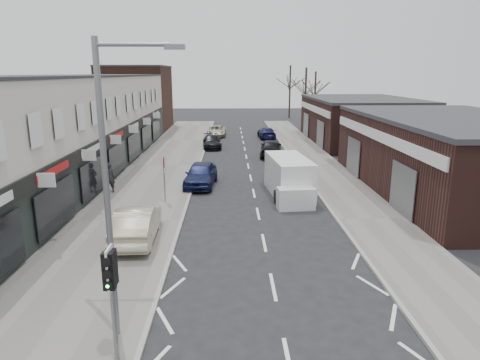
{
  "coord_description": "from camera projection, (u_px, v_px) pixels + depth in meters",
  "views": [
    {
      "loc": [
        -1.5,
        -11.56,
        7.26
      ],
      "look_at": [
        -1.03,
        7.02,
        2.6
      ],
      "focal_mm": 32.0,
      "sensor_mm": 36.0,
      "label": 1
    }
  ],
  "objects": [
    {
      "name": "parked_car_right_a",
      "position": [
        282.0,
        167.0,
        30.19
      ],
      "size": [
        1.91,
        5.04,
        1.64
      ],
      "primitive_type": "imported",
      "rotation": [
        0.0,
        0.0,
        3.11
      ],
      "color": "silver",
      "rests_on": "ground"
    },
    {
      "name": "shop_terrace_left",
      "position": [
        63.0,
        126.0,
        30.73
      ],
      "size": [
        8.0,
        41.0,
        7.1
      ],
      "primitive_type": "cube",
      "color": "beige",
      "rests_on": "ground"
    },
    {
      "name": "warning_sign",
      "position": [
        164.0,
        166.0,
        23.99
      ],
      "size": [
        0.12,
        0.8,
        2.7
      ],
      "color": "slate",
      "rests_on": "pavement_left"
    },
    {
      "name": "parked_car_left_c",
      "position": [
        217.0,
        131.0,
        50.41
      ],
      "size": [
        2.16,
        4.51,
        1.24
      ],
      "primitive_type": "imported",
      "rotation": [
        0.0,
        0.0,
        -0.02
      ],
      "color": "#BEB598",
      "rests_on": "ground"
    },
    {
      "name": "sedan_on_pavement",
      "position": [
        137.0,
        223.0,
        18.66
      ],
      "size": [
        1.79,
        4.68,
        1.52
      ],
      "primitive_type": "imported",
      "rotation": [
        0.0,
        0.0,
        3.18
      ],
      "color": "#B0A88D",
      "rests_on": "pavement_left"
    },
    {
      "name": "parked_car_right_c",
      "position": [
        267.0,
        133.0,
        48.71
      ],
      "size": [
        1.98,
        4.43,
        1.26
      ],
      "primitive_type": "imported",
      "rotation": [
        0.0,
        0.0,
        3.19
      ],
      "color": "#121539",
      "rests_on": "ground"
    },
    {
      "name": "brick_block_far",
      "position": [
        137.0,
        99.0,
        55.35
      ],
      "size": [
        8.0,
        10.0,
        8.0
      ],
      "primitive_type": "cube",
      "color": "#40241B",
      "rests_on": "ground"
    },
    {
      "name": "traffic_light",
      "position": [
        111.0,
        279.0,
        10.36
      ],
      "size": [
        0.28,
        0.6,
        3.1
      ],
      "color": "slate",
      "rests_on": "pavement_left"
    },
    {
      "name": "parked_car_left_a",
      "position": [
        201.0,
        174.0,
        28.15
      ],
      "size": [
        2.25,
        4.74,
        1.57
      ],
      "primitive_type": "imported",
      "rotation": [
        0.0,
        0.0,
        -0.09
      ],
      "color": "#161D45",
      "rests_on": "ground"
    },
    {
      "name": "parked_car_left_b",
      "position": [
        212.0,
        142.0,
        42.43
      ],
      "size": [
        2.09,
        4.48,
        1.27
      ],
      "primitive_type": "imported",
      "rotation": [
        0.0,
        0.0,
        0.07
      ],
      "color": "black",
      "rests_on": "ground"
    },
    {
      "name": "right_unit_near",
      "position": [
        456.0,
        157.0,
        26.34
      ],
      "size": [
        10.0,
        18.0,
        4.5
      ],
      "primitive_type": "cube",
      "color": "#381D19",
      "rests_on": "ground"
    },
    {
      "name": "tree_far_a",
      "position": [
        304.0,
        126.0,
        59.77
      ],
      "size": [
        3.6,
        3.6,
        8.0
      ],
      "primitive_type": null,
      "color": "#382D26",
      "rests_on": "ground"
    },
    {
      "name": "right_unit_far",
      "position": [
        360.0,
        121.0,
        45.73
      ],
      "size": [
        10.0,
        16.0,
        4.5
      ],
      "primitive_type": "cube",
      "color": "#381D19",
      "rests_on": "ground"
    },
    {
      "name": "tree_far_b",
      "position": [
        314.0,
        122.0,
        65.65
      ],
      "size": [
        3.6,
        3.6,
        7.5
      ],
      "primitive_type": null,
      "color": "#382D26",
      "rests_on": "ground"
    },
    {
      "name": "pavement_right",
      "position": [
        319.0,
        165.0,
        34.47
      ],
      "size": [
        3.5,
        64.0,
        0.12
      ],
      "primitive_type": "cube",
      "color": "slate",
      "rests_on": "ground"
    },
    {
      "name": "ground",
      "position": [
        280.0,
        319.0,
        13.01
      ],
      "size": [
        160.0,
        160.0,
        0.0
      ],
      "primitive_type": "plane",
      "color": "black",
      "rests_on": "ground"
    },
    {
      "name": "white_van",
      "position": [
        289.0,
        178.0,
        25.85
      ],
      "size": [
        2.57,
        6.11,
        2.31
      ],
      "rotation": [
        0.0,
        0.0,
        0.1
      ],
      "color": "white",
      "rests_on": "ground"
    },
    {
      "name": "parked_car_right_b",
      "position": [
        271.0,
        148.0,
        38.09
      ],
      "size": [
        2.28,
        4.78,
        1.58
      ],
      "primitive_type": "imported",
      "rotation": [
        0.0,
        0.0,
        3.05
      ],
      "color": "black",
      "rests_on": "ground"
    },
    {
      "name": "pedestrian",
      "position": [
        109.0,
        178.0,
        26.09
      ],
      "size": [
        0.81,
        0.69,
        1.88
      ],
      "primitive_type": "imported",
      "rotation": [
        0.0,
        0.0,
        3.57
      ],
      "color": "black",
      "rests_on": "pavement_left"
    },
    {
      "name": "street_lamp",
      "position": [
        112.0,
        179.0,
        11.0
      ],
      "size": [
        2.23,
        0.22,
        8.0
      ],
      "color": "slate",
      "rests_on": "pavement_left"
    },
    {
      "name": "pavement_left",
      "position": [
        164.0,
        166.0,
        34.17
      ],
      "size": [
        5.5,
        64.0,
        0.12
      ],
      "primitive_type": "cube",
      "color": "slate",
      "rests_on": "ground"
    },
    {
      "name": "tree_far_c",
      "position": [
        289.0,
        118.0,
        71.4
      ],
      "size": [
        3.6,
        3.6,
        8.5
      ],
      "primitive_type": null,
      "color": "#382D26",
      "rests_on": "ground"
    }
  ]
}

